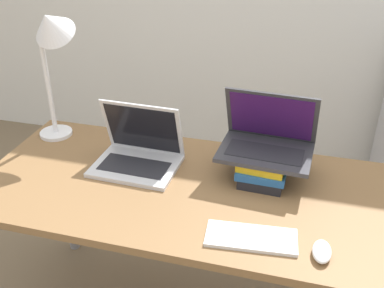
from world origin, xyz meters
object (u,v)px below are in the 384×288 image
at_px(book_stack, 265,165).
at_px(laptop_left, 138,153).
at_px(mouse, 322,251).
at_px(laptop_on_books, 267,140).
at_px(desk_lamp, 51,40).
at_px(wireless_keyboard, 251,238).

bearing_deg(book_stack, laptop_left, -173.97).
bearing_deg(mouse, laptop_left, 154.50).
height_order(laptop_on_books, mouse, laptop_on_books).
xyz_separation_m(book_stack, mouse, (0.22, -0.39, -0.03)).
bearing_deg(mouse, laptop_on_books, 118.40).
relative_size(laptop_left, desk_lamp, 0.56).
relative_size(wireless_keyboard, desk_lamp, 0.49).
bearing_deg(desk_lamp, book_stack, -3.47).
distance_m(wireless_keyboard, desk_lamp, 1.06).
relative_size(book_stack, desk_lamp, 0.46).
xyz_separation_m(book_stack, desk_lamp, (-0.86, 0.05, 0.39)).
relative_size(book_stack, laptop_on_books, 0.77).
distance_m(laptop_on_books, desk_lamp, 0.91).
relative_size(laptop_left, mouse, 3.24).
height_order(book_stack, mouse, book_stack).
height_order(laptop_on_books, desk_lamp, desk_lamp).
relative_size(book_stack, mouse, 2.65).
xyz_separation_m(wireless_keyboard, desk_lamp, (-0.87, 0.42, 0.43)).
bearing_deg(desk_lamp, wireless_keyboard, -25.98).
bearing_deg(book_stack, wireless_keyboard, -88.63).
height_order(laptop_left, mouse, laptop_left).
height_order(wireless_keyboard, mouse, mouse).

